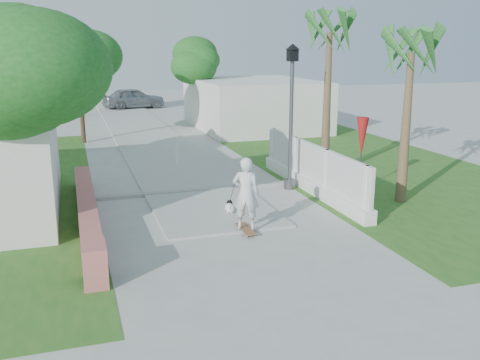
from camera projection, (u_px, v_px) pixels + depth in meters
name	position (u px, v px, depth m)	size (l,w,h in m)	color
ground	(263.00, 266.00, 10.91)	(90.00, 90.00, 0.00)	#B7B7B2
path_strip	(138.00, 127.00, 29.38)	(3.20, 36.00, 0.06)	#B7B7B2
curb	(196.00, 190.00, 16.44)	(6.50, 0.25, 0.10)	#999993
grass_right	(363.00, 164.00, 20.37)	(8.00, 20.00, 0.01)	#2A601E
pink_wall	(88.00, 216.00, 13.15)	(0.45, 8.20, 0.80)	#C26A63
lattice_fence	(311.00, 174.00, 16.40)	(0.35, 7.00, 1.50)	white
building_right	(253.00, 104.00, 28.99)	(6.00, 8.00, 2.60)	silver
street_lamp	(291.00, 112.00, 16.25)	(0.44, 0.44, 4.44)	#59595E
bollard	(177.00, 150.00, 20.07)	(0.14, 0.14, 1.09)	white
patio_umbrella	(362.00, 138.00, 16.07)	(0.36, 0.36, 2.30)	#59595E
tree_left_near	(20.00, 73.00, 11.41)	(3.60, 3.60, 5.28)	#4C3826
tree_left_mid	(0.00, 75.00, 16.27)	(3.20, 3.20, 4.85)	#4C3826
tree_path_left	(78.00, 58.00, 23.86)	(3.40, 3.40, 5.23)	#4C3826
tree_path_right	(194.00, 62.00, 29.46)	(3.00, 3.00, 4.79)	#4C3826
tree_path_far	(78.00, 55.00, 33.15)	(3.20, 3.20, 5.17)	#4C3826
palm_far	(329.00, 42.00, 17.17)	(1.80, 1.80, 5.30)	brown
palm_near	(411.00, 62.00, 14.49)	(1.80, 1.80, 4.70)	brown
skateboarder	(238.00, 194.00, 13.03)	(0.75, 2.11, 1.86)	brown
dog	(230.00, 207.00, 14.21)	(0.34, 0.53, 0.37)	white
parked_car	(134.00, 98.00, 37.97)	(1.74, 4.32, 1.47)	#AEB2B6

